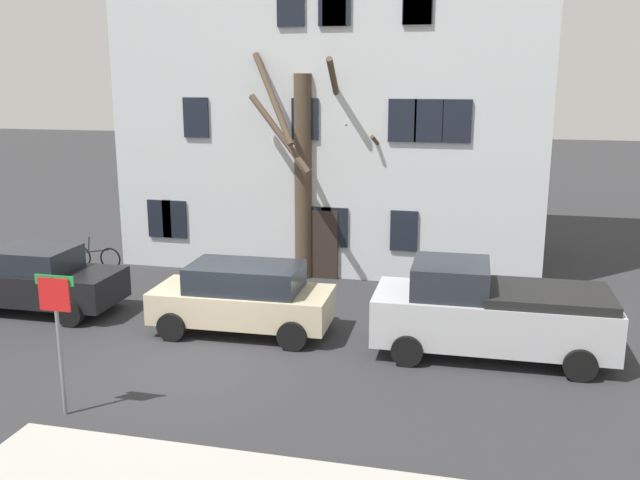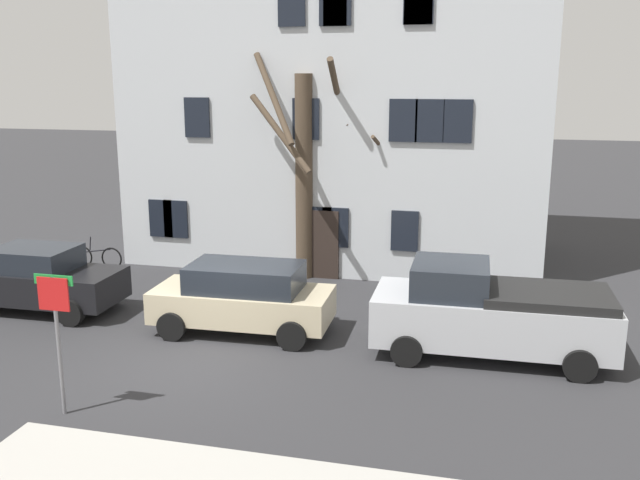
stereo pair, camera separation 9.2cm
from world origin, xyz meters
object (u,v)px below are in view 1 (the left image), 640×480
Objects in this scene: pickup_truck_silver at (490,312)px; car_beige_wagon at (243,297)px; building_main at (342,75)px; tree_bare_near at (303,167)px; tree_bare_mid at (356,184)px; street_sign_pole at (57,318)px; car_black_sedan at (35,279)px; bicycle_leaning at (95,257)px.

car_beige_wagon is at bearing 179.31° from pickup_truck_silver.
building_main is 2.04× the size of tree_bare_near.
tree_bare_mid is 7.71m from pickup_truck_silver.
building_main reaches higher than pickup_truck_silver.
tree_bare_mid is (0.94, -2.25, -3.29)m from building_main.
car_black_sedan is at bearing 129.29° from street_sign_pole.
bicycle_leaning is (-12.29, 4.36, -0.63)m from pickup_truck_silver.
tree_bare_near is at bearing 78.79° from street_sign_pole.
car_beige_wagon is at bearing -2.19° from car_black_sedan.
building_main is 3.03× the size of car_black_sedan.
car_beige_wagon is (-0.60, -8.41, -5.18)m from building_main.
building_main is 2.64× the size of tree_bare_mid.
building_main is 4.10m from tree_bare_mid.
pickup_truck_silver is 13.05m from bicycle_leaning.
bicycle_leaning is at bearing 160.45° from pickup_truck_silver.
street_sign_pole reaches higher than car_black_sedan.
building_main is at bearing 51.89° from car_black_sedan.
tree_bare_mid is 1.15× the size of car_black_sedan.
car_black_sedan is at bearing 177.81° from car_beige_wagon.
car_beige_wagon is 5.16m from street_sign_pole.
tree_bare_near is at bearing -96.98° from building_main.
car_black_sedan is 11.55m from pickup_truck_silver.
tree_bare_mid reaches higher than bicycle_leaning.
car_beige_wagon is at bearing -104.05° from tree_bare_mid.
street_sign_pole is (-7.47, -4.69, 0.85)m from pickup_truck_silver.
building_main is 7.81× the size of bicycle_leaning.
tree_bare_near is 8.02m from car_black_sedan.
building_main is 2.65× the size of pickup_truck_silver.
street_sign_pole is (-1.74, -4.76, 0.97)m from car_beige_wagon.
tree_bare_mid is 2.95× the size of bicycle_leaning.
tree_bare_mid is 9.65m from car_black_sedan.
tree_bare_near reaches higher than car_beige_wagon.
tree_bare_near reaches higher than tree_bare_mid.
car_beige_wagon is (-1.54, -6.16, -1.89)m from tree_bare_mid.
street_sign_pole reaches higher than bicycle_leaning.
tree_bare_mid reaches higher than car_black_sedan.
car_beige_wagon is 1.63× the size of street_sign_pole.
tree_bare_near reaches higher than pickup_truck_silver.
building_main reaches higher than street_sign_pole.
street_sign_pole is (-3.29, -10.92, -0.92)m from tree_bare_mid.
building_main is at bearing 121.13° from pickup_truck_silver.
bicycle_leaning is at bearing -174.84° from tree_bare_near.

